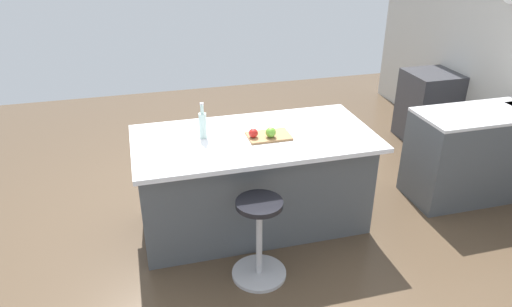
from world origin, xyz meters
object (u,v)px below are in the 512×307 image
at_px(water_bottle, 203,124).
at_px(apple_red, 253,133).
at_px(cutting_board, 269,136).
at_px(stool_by_window, 259,242).
at_px(apple_green, 271,132).
at_px(oven_range, 428,106).
at_px(kitchen_island, 253,181).

bearing_deg(water_bottle, apple_red, 160.24).
bearing_deg(cutting_board, stool_by_window, 67.58).
bearing_deg(water_bottle, apple_green, 162.00).
relative_size(oven_range, stool_by_window, 1.27).
relative_size(kitchen_island, cutting_board, 5.70).
xyz_separation_m(apple_green, apple_red, (0.14, -0.03, -0.00)).
xyz_separation_m(apple_green, water_bottle, (0.54, -0.17, 0.06)).
relative_size(kitchen_island, apple_green, 23.50).
distance_m(kitchen_island, cutting_board, 0.49).
bearing_deg(stool_by_window, apple_red, -100.57).
xyz_separation_m(cutting_board, apple_red, (0.14, 0.01, 0.05)).
xyz_separation_m(kitchen_island, stool_by_window, (0.14, 0.70, -0.14)).
bearing_deg(kitchen_island, cutting_board, 139.82).
bearing_deg(cutting_board, apple_green, 93.89).
relative_size(stool_by_window, water_bottle, 2.24).
bearing_deg(oven_range, water_bottle, 22.30).
relative_size(apple_green, apple_red, 1.12).
relative_size(cutting_board, water_bottle, 1.15).
bearing_deg(apple_green, apple_red, -12.89).
xyz_separation_m(oven_range, kitchen_island, (2.64, 1.29, 0.03)).
relative_size(apple_red, water_bottle, 0.25).
distance_m(oven_range, cutting_board, 2.93).
relative_size(oven_range, water_bottle, 2.84).
relative_size(oven_range, cutting_board, 2.46).
distance_m(apple_red, water_bottle, 0.43).
distance_m(cutting_board, apple_red, 0.15).
relative_size(kitchen_island, apple_red, 26.36).
bearing_deg(kitchen_island, stool_by_window, 78.96).
distance_m(stool_by_window, apple_red, 0.89).
bearing_deg(kitchen_island, apple_green, 129.52).
height_order(apple_green, water_bottle, water_bottle).
height_order(oven_range, stool_by_window, oven_range).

